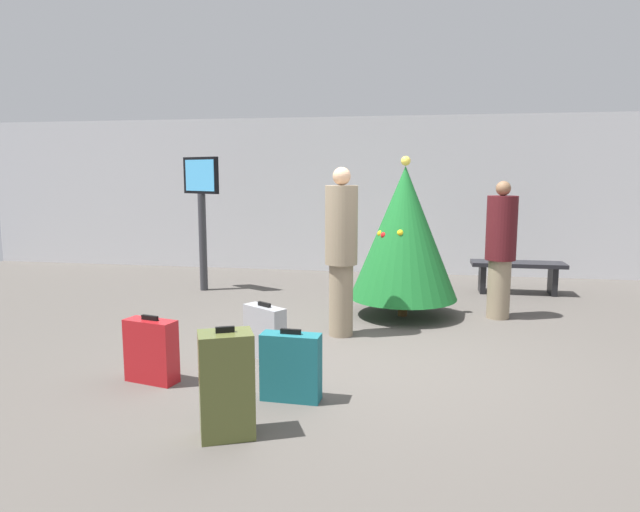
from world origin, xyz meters
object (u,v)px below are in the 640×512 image
(holiday_tree, at_px, (404,233))
(traveller_0, at_px, (501,247))
(waiting_bench, at_px, (517,270))
(suitcase_0, at_px, (265,332))
(suitcase_2, at_px, (291,367))
(flight_info_kiosk, at_px, (202,201))
(suitcase_1, at_px, (226,385))
(traveller_1, at_px, (341,248))
(suitcase_3, at_px, (151,351))

(holiday_tree, distance_m, traveller_0, 1.20)
(waiting_bench, distance_m, suitcase_0, 4.65)
(suitcase_2, bearing_deg, traveller_0, 56.77)
(flight_info_kiosk, relative_size, suitcase_1, 2.63)
(traveller_0, distance_m, suitcase_2, 3.65)
(traveller_1, relative_size, suitcase_1, 2.40)
(suitcase_0, bearing_deg, suitcase_1, -83.12)
(suitcase_2, xyz_separation_m, suitcase_3, (-1.29, 0.18, 0.00))
(flight_info_kiosk, distance_m, traveller_1, 3.24)
(waiting_bench, distance_m, traveller_0, 1.74)
(suitcase_3, bearing_deg, suitcase_0, 45.39)
(traveller_0, bearing_deg, suitcase_1, -121.37)
(holiday_tree, relative_size, waiting_bench, 1.48)
(waiting_bench, xyz_separation_m, suitcase_2, (-2.44, -4.59, -0.08))
(holiday_tree, relative_size, traveller_1, 1.08)
(traveller_0, distance_m, traveller_1, 2.15)
(flight_info_kiosk, height_order, suitcase_3, flight_info_kiosk)
(traveller_1, bearing_deg, waiting_bench, 49.46)
(traveller_1, relative_size, suitcase_3, 3.16)
(flight_info_kiosk, height_order, suitcase_2, flight_info_kiosk)
(traveller_0, xyz_separation_m, traveller_1, (-1.84, -1.11, 0.09))
(traveller_0, distance_m, suitcase_0, 3.25)
(suitcase_2, bearing_deg, holiday_tree, 74.87)
(holiday_tree, distance_m, suitcase_2, 3.11)
(traveller_0, xyz_separation_m, suitcase_1, (-2.26, -3.71, -0.53))
(waiting_bench, relative_size, suitcase_2, 2.33)
(flight_info_kiosk, bearing_deg, holiday_tree, -19.08)
(waiting_bench, bearing_deg, traveller_1, -130.54)
(waiting_bench, height_order, suitcase_2, suitcase_2)
(flight_info_kiosk, distance_m, suitcase_1, 5.20)
(traveller_0, bearing_deg, holiday_tree, -175.12)
(suitcase_2, bearing_deg, waiting_bench, 62.00)
(traveller_1, bearing_deg, traveller_0, 31.24)
(suitcase_3, bearing_deg, traveller_1, 50.42)
(traveller_0, xyz_separation_m, suitcase_2, (-1.97, -3.01, -0.62))
(waiting_bench, bearing_deg, suitcase_1, -117.31)
(suitcase_2, relative_size, suitcase_3, 0.99)
(waiting_bench, xyz_separation_m, traveller_1, (-2.31, -2.70, 0.63))
(flight_info_kiosk, bearing_deg, traveller_0, -12.78)
(suitcase_3, bearing_deg, waiting_bench, 49.83)
(suitcase_0, height_order, suitcase_2, suitcase_2)
(traveller_1, bearing_deg, suitcase_1, -99.28)
(holiday_tree, bearing_deg, traveller_1, -122.77)
(traveller_1, distance_m, suitcase_3, 2.34)
(traveller_0, bearing_deg, suitcase_3, -138.99)
(suitcase_2, height_order, suitcase_3, suitcase_3)
(traveller_1, xyz_separation_m, suitcase_2, (-0.13, -1.89, -0.72))
(suitcase_1, bearing_deg, suitcase_2, 67.48)
(waiting_bench, bearing_deg, flight_info_kiosk, -172.68)
(traveller_0, bearing_deg, suitcase_0, -140.54)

